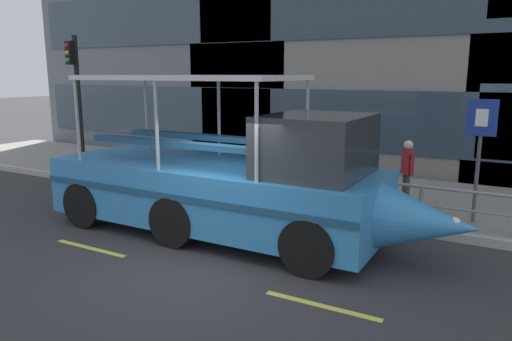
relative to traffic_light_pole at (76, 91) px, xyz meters
name	(u,v)px	position (x,y,z in m)	size (l,w,h in m)	color
ground_plane	(217,257)	(7.86, -3.74, -2.80)	(120.00, 120.00, 0.00)	#333335
sidewalk	(327,190)	(7.86, 1.86, -2.71)	(32.00, 4.80, 0.18)	gray
curb_edge	(289,211)	(7.86, -0.63, -2.71)	(32.00, 0.18, 0.18)	#B2ADA3
lane_centreline	(190,273)	(7.86, -4.56, -2.80)	(25.80, 0.12, 0.01)	#DBD64C
curb_guardrail	(270,179)	(7.16, -0.29, -2.06)	(11.06, 0.09, 0.83)	gray
traffic_light_pole	(76,91)	(0.00, 0.00, 0.00)	(0.24, 0.46, 4.34)	black
parking_sign	(480,140)	(11.81, 0.29, -0.83)	(0.60, 0.12, 2.64)	#4C4F54
leaned_bicycle	(129,165)	(2.02, 0.09, -2.24)	(1.74, 0.46, 0.96)	black
duck_tour_boat	(234,184)	(7.51, -2.56, -1.69)	(8.91, 2.52, 3.30)	#388CD1
pedestrian_near_bow	(407,167)	(10.25, 0.83, -1.65)	(0.33, 0.37, 1.62)	#47423D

